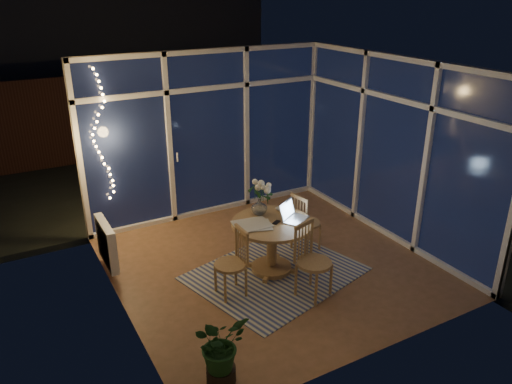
# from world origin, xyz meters

# --- Properties ---
(floor) EXTENTS (4.00, 4.00, 0.00)m
(floor) POSITION_xyz_m (0.00, 0.00, 0.00)
(floor) COLOR brown
(floor) RESTS_ON ground
(ceiling) EXTENTS (4.00, 4.00, 0.00)m
(ceiling) POSITION_xyz_m (0.00, 0.00, 2.60)
(ceiling) COLOR white
(ceiling) RESTS_ON wall_back
(wall_back) EXTENTS (4.00, 0.04, 2.60)m
(wall_back) POSITION_xyz_m (0.00, 2.00, 1.30)
(wall_back) COLOR beige
(wall_back) RESTS_ON floor
(wall_front) EXTENTS (4.00, 0.04, 2.60)m
(wall_front) POSITION_xyz_m (0.00, -2.00, 1.30)
(wall_front) COLOR beige
(wall_front) RESTS_ON floor
(wall_left) EXTENTS (0.04, 4.00, 2.60)m
(wall_left) POSITION_xyz_m (-2.00, 0.00, 1.30)
(wall_left) COLOR beige
(wall_left) RESTS_ON floor
(wall_right) EXTENTS (0.04, 4.00, 2.60)m
(wall_right) POSITION_xyz_m (2.00, 0.00, 1.30)
(wall_right) COLOR beige
(wall_right) RESTS_ON floor
(window_wall_back) EXTENTS (4.00, 0.10, 2.60)m
(window_wall_back) POSITION_xyz_m (0.00, 1.96, 1.30)
(window_wall_back) COLOR white
(window_wall_back) RESTS_ON floor
(window_wall_right) EXTENTS (0.10, 4.00, 2.60)m
(window_wall_right) POSITION_xyz_m (1.96, 0.00, 1.30)
(window_wall_right) COLOR white
(window_wall_right) RESTS_ON floor
(radiator) EXTENTS (0.10, 0.70, 0.58)m
(radiator) POSITION_xyz_m (-1.94, 0.90, 0.40)
(radiator) COLOR white
(radiator) RESTS_ON wall_left
(fairy_lights) EXTENTS (0.24, 0.10, 1.85)m
(fairy_lights) POSITION_xyz_m (-1.65, 1.88, 1.52)
(fairy_lights) COLOR #EDAE5F
(fairy_lights) RESTS_ON window_wall_back
(garden_patio) EXTENTS (12.00, 6.00, 0.10)m
(garden_patio) POSITION_xyz_m (0.50, 5.00, -0.06)
(garden_patio) COLOR black
(garden_patio) RESTS_ON ground
(garden_fence) EXTENTS (11.00, 0.08, 1.80)m
(garden_fence) POSITION_xyz_m (0.00, 5.50, 0.90)
(garden_fence) COLOR #3A1C15
(garden_fence) RESTS_ON ground
(neighbour_roof) EXTENTS (7.00, 3.00, 2.20)m
(neighbour_roof) POSITION_xyz_m (0.30, 8.50, 2.20)
(neighbour_roof) COLOR #31333B
(neighbour_roof) RESTS_ON ground
(garden_shrubs) EXTENTS (0.90, 0.90, 0.90)m
(garden_shrubs) POSITION_xyz_m (-0.80, 3.40, 0.45)
(garden_shrubs) COLOR black
(garden_shrubs) RESTS_ON ground
(rug) EXTENTS (2.37, 2.08, 0.01)m
(rug) POSITION_xyz_m (-0.09, -0.23, 0.01)
(rug) COLOR beige
(rug) RESTS_ON floor
(dining_table) EXTENTS (1.26, 1.26, 0.70)m
(dining_table) POSITION_xyz_m (-0.09, -0.13, 0.35)
(dining_table) COLOR #906641
(dining_table) RESTS_ON floor
(chair_left) EXTENTS (0.40, 0.40, 0.87)m
(chair_left) POSITION_xyz_m (-0.79, -0.36, 0.43)
(chair_left) COLOR #906641
(chair_left) RESTS_ON floor
(chair_right) EXTENTS (0.47, 0.47, 0.88)m
(chair_right) POSITION_xyz_m (0.62, 0.12, 0.44)
(chair_right) COLOR #906641
(chair_right) RESTS_ON floor
(chair_front) EXTENTS (0.55, 0.55, 0.94)m
(chair_front) POSITION_xyz_m (0.06, -0.86, 0.47)
(chair_front) COLOR #906641
(chair_front) RESTS_ON floor
(laptop) EXTENTS (0.45, 0.43, 0.25)m
(laptop) POSITION_xyz_m (0.21, -0.22, 0.83)
(laptop) COLOR silver
(laptop) RESTS_ON dining_table
(flower_vase) EXTENTS (0.25, 0.25, 0.21)m
(flower_vase) POSITION_xyz_m (-0.11, 0.16, 0.81)
(flower_vase) COLOR white
(flower_vase) RESTS_ON dining_table
(bowl) EXTENTS (0.19, 0.19, 0.04)m
(bowl) POSITION_xyz_m (0.20, 0.12, 0.72)
(bowl) COLOR silver
(bowl) RESTS_ON dining_table
(newspapers) EXTENTS (0.44, 0.35, 0.02)m
(newspapers) POSITION_xyz_m (-0.35, -0.08, 0.71)
(newspapers) COLOR silver
(newspapers) RESTS_ON dining_table
(phone) EXTENTS (0.13, 0.11, 0.01)m
(phone) POSITION_xyz_m (-0.05, -0.17, 0.71)
(phone) COLOR black
(phone) RESTS_ON dining_table
(potted_plant) EXTENTS (0.66, 0.62, 0.76)m
(potted_plant) POSITION_xyz_m (-1.51, -1.60, 0.38)
(potted_plant) COLOR #17411A
(potted_plant) RESTS_ON floor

